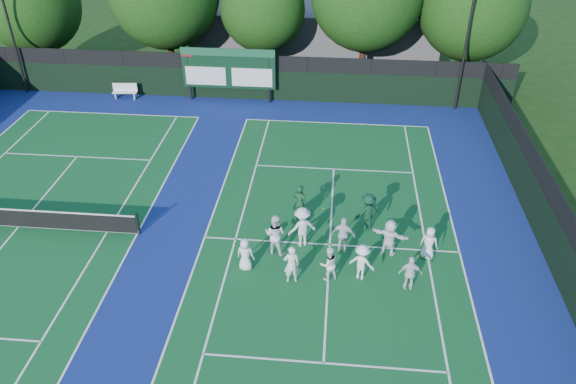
# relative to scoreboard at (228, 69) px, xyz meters

# --- Properties ---
(ground) EXTENTS (120.00, 120.00, 0.00)m
(ground) POSITION_rel_scoreboard_xyz_m (7.01, -15.59, -2.19)
(ground) COLOR #16330E
(ground) RESTS_ON ground
(court_apron) EXTENTS (34.00, 32.00, 0.01)m
(court_apron) POSITION_rel_scoreboard_xyz_m (1.01, -14.59, -2.19)
(court_apron) COLOR navy
(court_apron) RESTS_ON ground
(near_court) EXTENTS (11.05, 23.85, 0.01)m
(near_court) POSITION_rel_scoreboard_xyz_m (7.01, -14.59, -2.18)
(near_court) COLOR #105023
(near_court) RESTS_ON ground
(left_court) EXTENTS (11.05, 23.85, 0.01)m
(left_court) POSITION_rel_scoreboard_xyz_m (-6.99, -14.59, -2.18)
(left_court) COLOR #105023
(left_court) RESTS_ON ground
(back_fence) EXTENTS (34.00, 0.08, 3.00)m
(back_fence) POSITION_rel_scoreboard_xyz_m (1.01, 0.41, -0.83)
(back_fence) COLOR black
(back_fence) RESTS_ON ground
(divider_fence_right) EXTENTS (0.08, 32.00, 3.00)m
(divider_fence_right) POSITION_rel_scoreboard_xyz_m (16.01, -14.59, -0.83)
(divider_fence_right) COLOR black
(divider_fence_right) RESTS_ON ground
(scoreboard) EXTENTS (6.00, 0.21, 3.55)m
(scoreboard) POSITION_rel_scoreboard_xyz_m (0.00, 0.00, 0.00)
(scoreboard) COLOR black
(scoreboard) RESTS_ON ground
(clubhouse) EXTENTS (18.00, 6.00, 4.00)m
(clubhouse) POSITION_rel_scoreboard_xyz_m (5.01, 8.41, -0.19)
(clubhouse) COLOR #57585C
(clubhouse) RESTS_ON ground
(light_pole_right) EXTENTS (1.20, 0.30, 10.12)m
(light_pole_right) POSITION_rel_scoreboard_xyz_m (14.51, 0.11, 4.11)
(light_pole_right) COLOR black
(light_pole_right) RESTS_ON ground
(tennis_net) EXTENTS (11.30, 0.10, 1.10)m
(tennis_net) POSITION_rel_scoreboard_xyz_m (-6.99, -14.59, -1.70)
(tennis_net) COLOR black
(tennis_net) RESTS_ON ground
(bench) EXTENTS (1.63, 0.56, 1.01)m
(bench) POSITION_rel_scoreboard_xyz_m (-6.97, -0.21, -1.65)
(bench) COLOR white
(bench) RESTS_ON ground
(tree_a) EXTENTS (6.61, 6.61, 8.12)m
(tree_a) POSITION_rel_scoreboard_xyz_m (-14.19, 3.99, 2.45)
(tree_a) COLOR black
(tree_a) RESTS_ON ground
(tree_c) EXTENTS (5.66, 5.66, 7.78)m
(tree_c) POSITION_rel_scoreboard_xyz_m (1.91, 3.99, 2.61)
(tree_c) COLOR black
(tree_c) RESTS_ON ground
(tree_e) EXTENTS (6.94, 6.94, 8.94)m
(tree_e) POSITION_rel_scoreboard_xyz_m (15.51, 3.99, 3.10)
(tree_e) COLOR black
(tree_e) RESTS_ON ground
(tennis_ball_0) EXTENTS (0.07, 0.07, 0.07)m
(tennis_ball_0) POSITION_rel_scoreboard_xyz_m (2.91, -14.95, -2.16)
(tennis_ball_0) COLOR #B2C617
(tennis_ball_0) RESTS_ON ground
(tennis_ball_1) EXTENTS (0.07, 0.07, 0.07)m
(tennis_ball_1) POSITION_rel_scoreboard_xyz_m (10.72, -15.02, -2.16)
(tennis_ball_1) COLOR #B2C617
(tennis_ball_1) RESTS_ON ground
(tennis_ball_2) EXTENTS (0.07, 0.07, 0.07)m
(tennis_ball_2) POSITION_rel_scoreboard_xyz_m (11.21, -14.85, -2.16)
(tennis_ball_2) COLOR #B2C617
(tennis_ball_2) RESTS_ON ground
(tennis_ball_3) EXTENTS (0.07, 0.07, 0.07)m
(tennis_ball_3) POSITION_rel_scoreboard_xyz_m (4.09, -14.62, -2.16)
(tennis_ball_3) COLOR #B2C617
(tennis_ball_3) RESTS_ON ground
(tennis_ball_4) EXTENTS (0.07, 0.07, 0.07)m
(tennis_ball_4) POSITION_rel_scoreboard_xyz_m (6.61, -11.89, -2.16)
(tennis_ball_4) COLOR #B2C617
(tennis_ball_4) RESTS_ON ground
(tennis_ball_5) EXTENTS (0.07, 0.07, 0.07)m
(tennis_ball_5) POSITION_rel_scoreboard_xyz_m (9.76, -14.16, -2.16)
(tennis_ball_5) COLOR #B2C617
(tennis_ball_5) RESTS_ON ground
(player_front_0) EXTENTS (0.79, 0.59, 1.48)m
(player_front_0) POSITION_rel_scoreboard_xyz_m (3.66, -16.45, -1.45)
(player_front_0) COLOR white
(player_front_0) RESTS_ON ground
(player_front_1) EXTENTS (0.70, 0.54, 1.71)m
(player_front_1) POSITION_rel_scoreboard_xyz_m (5.57, -17.02, -1.33)
(player_front_1) COLOR white
(player_front_1) RESTS_ON ground
(player_front_2) EXTENTS (0.91, 0.83, 1.53)m
(player_front_2) POSITION_rel_scoreboard_xyz_m (7.01, -16.74, -1.43)
(player_front_2) COLOR white
(player_front_2) RESTS_ON ground
(player_front_3) EXTENTS (1.17, 0.92, 1.59)m
(player_front_3) POSITION_rel_scoreboard_xyz_m (8.30, -16.56, -1.40)
(player_front_3) COLOR white
(player_front_3) RESTS_ON ground
(player_front_4) EXTENTS (0.91, 0.40, 1.54)m
(player_front_4) POSITION_rel_scoreboard_xyz_m (10.14, -17.01, -1.42)
(player_front_4) COLOR white
(player_front_4) RESTS_ON ground
(player_back_0) EXTENTS (1.07, 0.93, 1.86)m
(player_back_0) POSITION_rel_scoreboard_xyz_m (4.73, -15.27, -1.26)
(player_back_0) COLOR white
(player_back_0) RESTS_ON ground
(player_back_1) EXTENTS (1.39, 1.13, 1.87)m
(player_back_1) POSITION_rel_scoreboard_xyz_m (5.81, -14.67, -1.25)
(player_back_1) COLOR silver
(player_back_1) RESTS_ON ground
(player_back_2) EXTENTS (1.04, 0.59, 1.68)m
(player_back_2) POSITION_rel_scoreboard_xyz_m (7.56, -14.92, -1.35)
(player_back_2) COLOR silver
(player_back_2) RESTS_ON ground
(player_back_3) EXTENTS (1.64, 0.99, 1.69)m
(player_back_3) POSITION_rel_scoreboard_xyz_m (9.46, -14.91, -1.35)
(player_back_3) COLOR white
(player_back_3) RESTS_ON ground
(player_back_4) EXTENTS (0.86, 0.71, 1.50)m
(player_back_4) POSITION_rel_scoreboard_xyz_m (11.08, -15.03, -1.44)
(player_back_4) COLOR white
(player_back_4) RESTS_ON ground
(coach_left) EXTENTS (0.82, 0.68, 1.92)m
(coach_left) POSITION_rel_scoreboard_xyz_m (5.58, -12.95, -1.23)
(coach_left) COLOR #103C1F
(coach_left) RESTS_ON ground
(coach_right) EXTENTS (1.33, 1.05, 1.80)m
(coach_right) POSITION_rel_scoreboard_xyz_m (8.61, -13.24, -1.29)
(coach_right) COLOR #0E331F
(coach_right) RESTS_ON ground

